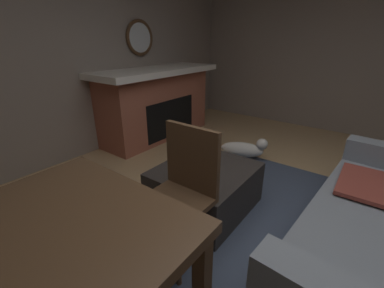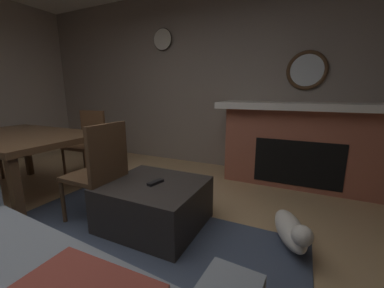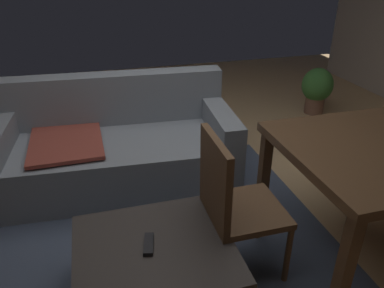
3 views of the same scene
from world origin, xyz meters
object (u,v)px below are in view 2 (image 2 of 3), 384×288
small_dog (291,230)px  wall_clock (163,39)px  fireplace (299,144)px  tv_remote (155,182)px  ottoman_coffee_table (155,204)px  dining_table (19,140)px  dining_chair_west (100,167)px  round_wall_mirror (307,70)px  dining_chair_south (89,139)px

small_dog → wall_clock: size_ratio=1.63×
fireplace → tv_remote: (1.10, 1.69, -0.12)m
ottoman_coffee_table → fireplace: bearing=-123.8°
tv_remote → dining_table: 1.75m
tv_remote → dining_chair_west: size_ratio=0.17×
small_dog → tv_remote: bearing=9.1°
fireplace → round_wall_mirror: (-0.00, -0.29, 0.94)m
fireplace → ottoman_coffee_table: 2.05m
dining_table → wall_clock: 2.59m
ottoman_coffee_table → wall_clock: wall_clock is taller
ottoman_coffee_table → small_dog: ottoman_coffee_table is taller
fireplace → dining_chair_south: 2.96m
dining_chair_south → small_dog: (-2.84, 0.64, -0.37)m
fireplace → tv_remote: fireplace is taller
ottoman_coffee_table → dining_chair_south: bearing=-25.2°
wall_clock → dining_chair_west: bearing=106.3°
dining_chair_west → fireplace: bearing=-131.7°
fireplace → small_dog: bearing=90.6°
fireplace → dining_chair_west: bearing=48.3°
fireplace → dining_table: fireplace is taller
tv_remote → dining_chair_south: bearing=-12.7°
round_wall_mirror → wall_clock: 2.30m
dining_table → dining_chair_west: size_ratio=1.76×
dining_chair_west → small_dog: 1.69m
dining_table → dining_chair_west: bearing=180.0°
round_wall_mirror → dining_chair_west: size_ratio=0.55×
round_wall_mirror → fireplace: bearing=90.0°
dining_chair_west → wall_clock: (0.62, -2.10, 1.53)m
fireplace → wall_clock: 2.71m
fireplace → wall_clock: size_ratio=5.74×
ottoman_coffee_table → dining_table: (1.70, 0.13, 0.46)m
dining_table → dining_chair_west: (-1.21, 0.00, -0.15)m
ottoman_coffee_table → dining_chair_west: dining_chair_west is taller
fireplace → round_wall_mirror: 0.98m
ottoman_coffee_table → dining_chair_west: (0.49, 0.13, 0.32)m
tv_remote → small_dog: size_ratio=0.27×
fireplace → dining_table: bearing=32.7°
dining_chair_south → fireplace: bearing=-162.8°
fireplace → tv_remote: bearing=57.0°
dining_table → wall_clock: wall_clock is taller
round_wall_mirror → ottoman_coffee_table: bearing=60.2°
tv_remote → dining_chair_south: size_ratio=0.17×
dining_table → small_dog: bearing=-174.0°
round_wall_mirror → tv_remote: 2.50m
wall_clock → dining_chair_south: bearing=62.7°
tv_remote → small_dog: tv_remote is taller
ottoman_coffee_table → wall_clock: 2.92m
fireplace → small_dog: fireplace is taller
fireplace → ottoman_coffee_table: (1.13, 1.68, -0.34)m
tv_remote → dining_chair_south: dining_chair_south is taller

